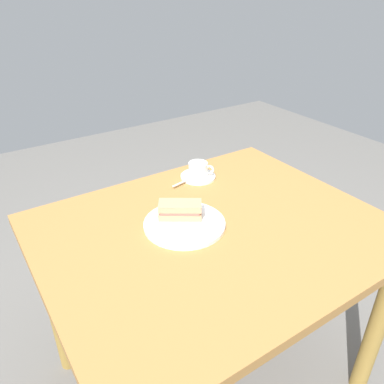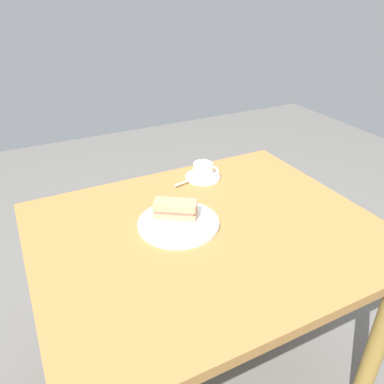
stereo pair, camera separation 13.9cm
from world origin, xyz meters
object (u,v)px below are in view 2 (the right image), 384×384
Objects in this scene: sandwich_front at (175,209)px; spoon at (189,181)px; sandwich_plate at (179,223)px; coffee_cup at (203,169)px; dining_table at (207,257)px; coffee_saucer at (203,177)px.

spoon is at bearing 54.03° from sandwich_front.
coffee_cup is (0.23, 0.26, 0.03)m from sandwich_plate.
dining_table is 0.16m from sandwich_plate.
coffee_cup is (0.00, -0.00, 0.03)m from coffee_saucer.
sandwich_plate is 0.30m from spoon.
spoon reaches higher than coffee_saucer.
spoon is (0.16, 0.25, 0.01)m from sandwich_plate.
spoon is at bearing 57.26° from sandwich_plate.
sandwich_plate is at bearing -99.03° from sandwich_front.
coffee_saucer is at bearing 140.08° from coffee_cup.
coffee_saucer reaches higher than dining_table.
sandwich_plate is (-0.08, 0.06, 0.12)m from dining_table.
spoon is (-0.07, -0.01, 0.01)m from coffee_saucer.
dining_table is 7.78× the size of coffee_saucer.
dining_table is 4.12× the size of sandwich_plate.
sandwich_front is (-0.07, 0.10, 0.16)m from dining_table.
spoon is (-0.07, -0.01, -0.03)m from coffee_cup.
sandwich_plate is 1.75× the size of sandwich_front.
dining_table is 0.20m from sandwich_front.
coffee_saucer is at bearing 48.59° from sandwich_plate.
sandwich_front is at bearing -135.23° from coffee_cup.
sandwich_front is at bearing 80.97° from sandwich_plate.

